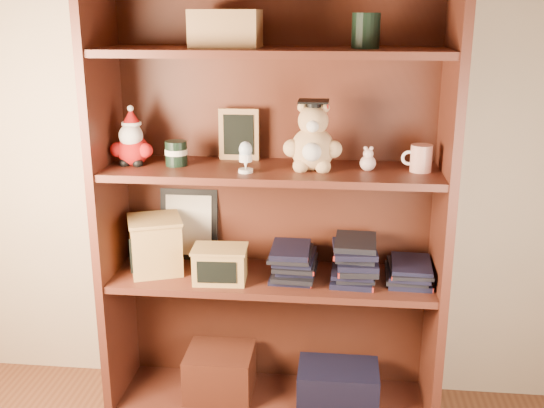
{
  "coord_description": "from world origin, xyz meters",
  "views": [
    {
      "loc": [
        0.07,
        -0.81,
        1.46
      ],
      "look_at": [
        -0.16,
        1.3,
        0.82
      ],
      "focal_mm": 42.0,
      "sensor_mm": 36.0,
      "label": 1
    }
  ],
  "objects_px": {
    "grad_teddy_bear": "(313,143)",
    "treats_box": "(155,244)",
    "teacher_mug": "(420,158)",
    "bookcase": "(273,211)"
  },
  "relations": [
    {
      "from": "grad_teddy_bear",
      "to": "treats_box",
      "type": "distance_m",
      "value": 0.69
    },
    {
      "from": "grad_teddy_bear",
      "to": "treats_box",
      "type": "relative_size",
      "value": 1.0
    },
    {
      "from": "bookcase",
      "to": "grad_teddy_bear",
      "type": "relative_size",
      "value": 6.65
    },
    {
      "from": "treats_box",
      "to": "bookcase",
      "type": "bearing_deg",
      "value": 6.93
    },
    {
      "from": "bookcase",
      "to": "grad_teddy_bear",
      "type": "height_order",
      "value": "bookcase"
    },
    {
      "from": "treats_box",
      "to": "teacher_mug",
      "type": "bearing_deg",
      "value": 0.05
    },
    {
      "from": "grad_teddy_bear",
      "to": "teacher_mug",
      "type": "xyz_separation_m",
      "value": [
        0.36,
        0.01,
        -0.05
      ]
    },
    {
      "from": "grad_teddy_bear",
      "to": "teacher_mug",
      "type": "bearing_deg",
      "value": 1.16
    },
    {
      "from": "grad_teddy_bear",
      "to": "bookcase",
      "type": "bearing_deg",
      "value": 157.68
    },
    {
      "from": "grad_teddy_bear",
      "to": "teacher_mug",
      "type": "relative_size",
      "value": 2.35
    }
  ]
}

